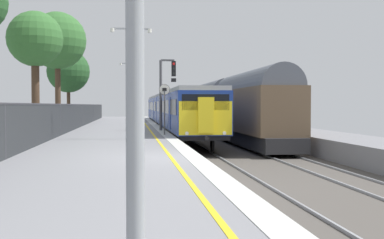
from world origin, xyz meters
name	(u,v)px	position (x,y,z in m)	size (l,w,h in m)	color
ground	(262,175)	(2.64, 0.00, -0.61)	(17.40, 110.00, 1.21)	gray
commuter_train_at_platform	(172,110)	(2.10, 28.37, 1.27)	(2.83, 40.44, 3.81)	navy
freight_train_adjacent_track	(201,106)	(6.10, 37.16, 1.63)	(2.60, 59.20, 4.79)	#232326
signal_gantry	(165,86)	(0.63, 16.33, 2.94)	(1.10, 0.24, 4.68)	#47474C
speed_limit_sign	(165,103)	(0.25, 11.41, 1.80)	(0.59, 0.08, 2.84)	#59595B
platform_lamp_mid	(131,73)	(-1.59, 8.37, 3.25)	(2.00, 0.20, 5.49)	#93999E
platform_lamp_far	(131,87)	(-1.59, 28.44, 3.27)	(2.00, 0.20, 5.53)	#93999E
platform_back_fence	(5,130)	(-5.45, 0.00, 0.92)	(0.07, 99.00, 1.75)	#282B2D
background_tree_left	(68,72)	(-8.39, 38.61, 5.26)	(4.63, 4.63, 7.68)	#473323
background_tree_centre	(57,43)	(-7.19, 22.38, 6.41)	(4.34, 4.34, 8.76)	#473323
background_tree_right	(34,41)	(-6.87, 11.94, 5.17)	(3.03, 3.03, 6.82)	#473323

